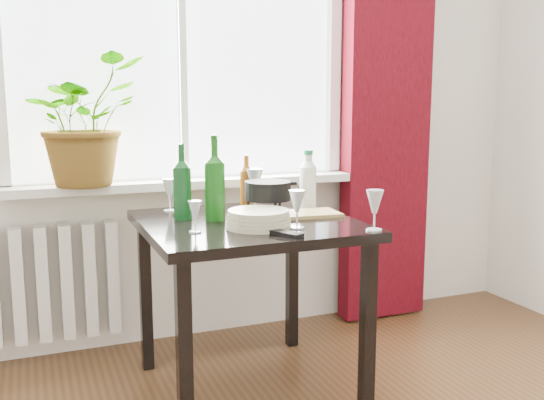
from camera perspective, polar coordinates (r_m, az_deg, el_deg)
name	(u,v)px	position (r m, az deg, el deg)	size (l,w,h in m)	color
window	(180,23)	(3.09, -8.63, 16.14)	(1.72, 0.08, 1.62)	white
windowsill	(187,183)	(3.03, -7.96, 1.59)	(1.72, 0.20, 0.04)	silver
curtain	(387,88)	(3.42, 10.79, 10.30)	(0.50, 0.12, 2.56)	#3B050D
radiator	(31,285)	(3.06, -21.78, -7.43)	(0.80, 0.10, 0.55)	silver
table	(248,242)	(2.52, -2.32, -3.96)	(0.85, 0.85, 0.74)	black
potted_plant	(83,120)	(2.87, -17.34, 7.17)	(0.53, 0.46, 0.59)	#478022
wine_bottle_left	(182,181)	(2.53, -8.46, 1.76)	(0.07, 0.07, 0.32)	#0B3A15
wine_bottle_right	(215,177)	(2.49, -5.41, 2.16)	(0.08, 0.08, 0.36)	#0E470D
bottle_amber	(246,181)	(2.79, -2.42, 1.81)	(0.06, 0.06, 0.25)	#71390C
cleaning_bottle	(308,179)	(2.77, 3.40, 1.97)	(0.08, 0.08, 0.27)	white
wineglass_front_right	(297,209)	(2.32, 2.37, -0.86)	(0.06, 0.06, 0.15)	#AFB8BC
wineglass_far_right	(375,210)	(2.32, 9.63, -0.91)	(0.07, 0.07, 0.16)	silver
wineglass_back_center	(255,188)	(2.77, -1.63, 1.15)	(0.08, 0.08, 0.19)	#B0B4BD
wineglass_back_left	(170,195)	(2.73, -9.62, 0.49)	(0.06, 0.06, 0.15)	white
wineglass_front_left	(195,216)	(2.27, -7.25, -1.55)	(0.05, 0.05, 0.12)	white
plate_stack	(259,219)	(2.34, -1.27, -1.81)	(0.25, 0.25, 0.07)	beige
fondue_pot	(268,199)	(2.56, -0.41, 0.09)	(0.23, 0.20, 0.15)	black
tv_remote	(284,233)	(2.21, 1.17, -3.16)	(0.04, 0.15, 0.02)	black
cutting_board	(306,214)	(2.60, 3.25, -1.30)	(0.28, 0.18, 0.01)	#A58B4A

